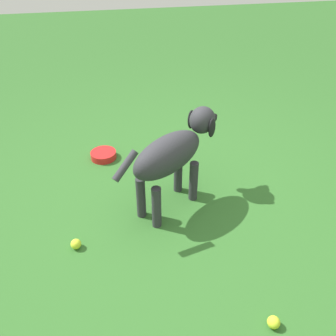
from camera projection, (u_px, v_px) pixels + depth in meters
The scene contains 5 objects.
ground at pixel (180, 210), 2.52m from camera, with size 14.00×14.00×0.00m, color #2D6026.
dog at pixel (174, 152), 2.33m from camera, with size 0.62×0.82×0.66m.
tennis_ball_0 at pixel (274, 322), 1.78m from camera, with size 0.07×0.07×0.07m, color #C6E02D.
tennis_ball_1 at pixel (76, 244), 2.21m from camera, with size 0.07×0.07×0.07m, color #C4DB2F.
water_bowl at pixel (103, 155), 3.05m from camera, with size 0.22×0.22×0.06m, color red.
Camera 1 is at (1.83, -0.46, 1.70)m, focal length 37.61 mm.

